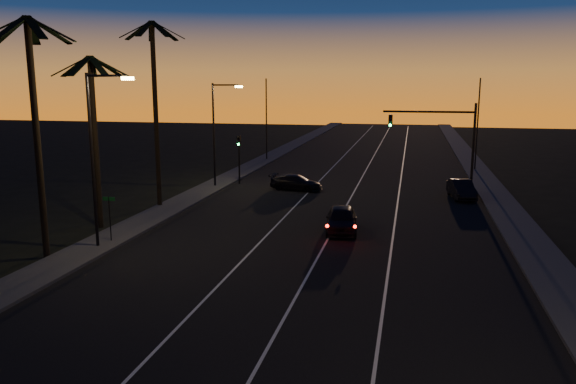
% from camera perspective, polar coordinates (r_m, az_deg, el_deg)
% --- Properties ---
extents(road, '(20.00, 170.00, 0.01)m').
position_cam_1_polar(road, '(36.74, 4.61, -2.39)').
color(road, black).
rests_on(road, ground).
extents(sidewalk_left, '(2.40, 170.00, 0.16)m').
position_cam_1_polar(sidewalk_left, '(39.77, -11.58, -1.44)').
color(sidewalk_left, '#383835').
rests_on(sidewalk_left, ground).
extents(sidewalk_right, '(2.40, 170.00, 0.16)m').
position_cam_1_polar(sidewalk_right, '(36.97, 22.10, -2.98)').
color(sidewalk_right, '#383835').
rests_on(sidewalk_right, ground).
extents(lane_stripe_left, '(0.12, 160.00, 0.01)m').
position_cam_1_polar(lane_stripe_left, '(37.25, 0.04, -2.15)').
color(lane_stripe_left, silver).
rests_on(lane_stripe_left, road).
extents(lane_stripe_mid, '(0.12, 160.00, 0.01)m').
position_cam_1_polar(lane_stripe_mid, '(36.68, 5.39, -2.41)').
color(lane_stripe_mid, silver).
rests_on(lane_stripe_mid, road).
extents(lane_stripe_right, '(0.12, 160.00, 0.01)m').
position_cam_1_polar(lane_stripe_right, '(36.43, 10.86, -2.65)').
color(lane_stripe_right, silver).
rests_on(lane_stripe_right, road).
extents(palm_near, '(4.25, 4.16, 11.53)m').
position_cam_1_polar(palm_near, '(29.22, -24.33, 7.25)').
color(palm_near, black).
rests_on(palm_near, ground).
extents(palm_mid, '(4.25, 4.16, 10.03)m').
position_cam_1_polar(palm_mid, '(34.57, -19.09, 6.69)').
color(palm_mid, black).
rests_on(palm_mid, ground).
extents(palm_far, '(4.25, 4.16, 12.53)m').
position_cam_1_polar(palm_far, '(39.30, -13.36, 9.42)').
color(palm_far, black).
rests_on(palm_far, ground).
extents(streetlight_left_near, '(2.55, 0.26, 9.00)m').
position_cam_1_polar(streetlight_left_near, '(29.95, -18.86, 4.34)').
color(streetlight_left_near, black).
rests_on(streetlight_left_near, ground).
extents(streetlight_left_far, '(2.55, 0.26, 8.50)m').
position_cam_1_polar(streetlight_left_far, '(46.23, -7.20, 6.66)').
color(streetlight_left_far, black).
rests_on(streetlight_left_far, ground).
extents(street_sign, '(0.70, 0.06, 2.60)m').
position_cam_1_polar(street_sign, '(31.44, -17.67, -2.09)').
color(street_sign, black).
rests_on(street_sign, ground).
extents(signal_mast, '(7.10, 0.41, 7.00)m').
position_cam_1_polar(signal_mast, '(45.63, 15.43, 5.94)').
color(signal_mast, black).
rests_on(signal_mast, ground).
extents(signal_post, '(0.28, 0.37, 4.20)m').
position_cam_1_polar(signal_post, '(47.94, -5.00, 4.25)').
color(signal_post, black).
rests_on(signal_post, ground).
extents(far_pole_left, '(0.14, 0.14, 9.00)m').
position_cam_1_polar(far_pole_left, '(62.58, -2.21, 7.33)').
color(far_pole_left, black).
rests_on(far_pole_left, ground).
extents(far_pole_right, '(0.14, 0.14, 9.00)m').
position_cam_1_polar(far_pole_right, '(57.90, 18.70, 6.47)').
color(far_pole_right, black).
rests_on(far_pole_right, ground).
extents(lead_car, '(2.22, 4.98, 1.47)m').
position_cam_1_polar(lead_car, '(32.68, 5.46, -2.76)').
color(lead_car, black).
rests_on(lead_car, road).
extents(right_car, '(2.05, 4.35, 1.38)m').
position_cam_1_polar(right_car, '(43.91, 17.21, 0.28)').
color(right_car, black).
rests_on(right_car, road).
extents(cross_car, '(4.48, 2.43, 1.23)m').
position_cam_1_polar(cross_car, '(45.21, 0.81, 0.98)').
color(cross_car, black).
rests_on(cross_car, road).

